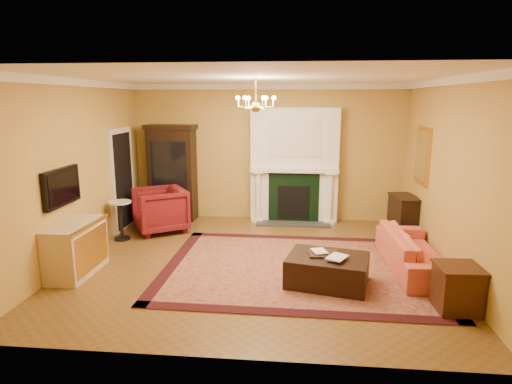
# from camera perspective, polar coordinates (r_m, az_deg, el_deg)

# --- Properties ---
(floor) EXTENTS (6.00, 5.50, 0.02)m
(floor) POSITION_cam_1_polar(r_m,az_deg,el_deg) (7.27, -0.03, -9.39)
(floor) COLOR brown
(floor) RESTS_ON ground
(ceiling) EXTENTS (6.00, 5.50, 0.02)m
(ceiling) POSITION_cam_1_polar(r_m,az_deg,el_deg) (6.76, -0.03, 15.14)
(ceiling) COLOR white
(ceiling) RESTS_ON wall_back
(wall_back) EXTENTS (6.00, 0.02, 3.00)m
(wall_back) POSITION_cam_1_polar(r_m,az_deg,el_deg) (9.58, 1.56, 5.23)
(wall_back) COLOR #B58A41
(wall_back) RESTS_ON floor
(wall_front) EXTENTS (6.00, 0.02, 3.00)m
(wall_front) POSITION_cam_1_polar(r_m,az_deg,el_deg) (4.18, -3.67, -4.00)
(wall_front) COLOR #B58A41
(wall_front) RESTS_ON floor
(wall_left) EXTENTS (0.02, 5.50, 3.00)m
(wall_left) POSITION_cam_1_polar(r_m,az_deg,el_deg) (7.74, -22.82, 2.60)
(wall_left) COLOR #B58A41
(wall_left) RESTS_ON floor
(wall_right) EXTENTS (0.02, 5.50, 3.00)m
(wall_right) POSITION_cam_1_polar(r_m,az_deg,el_deg) (7.22, 24.50, 1.82)
(wall_right) COLOR #B58A41
(wall_right) RESTS_ON floor
(fireplace) EXTENTS (1.90, 0.70, 2.50)m
(fireplace) POSITION_cam_1_polar(r_m,az_deg,el_deg) (9.41, 5.12, 3.18)
(fireplace) COLOR white
(fireplace) RESTS_ON wall_back
(crown_molding) EXTENTS (6.00, 5.50, 0.12)m
(crown_molding) POSITION_cam_1_polar(r_m,az_deg,el_deg) (7.71, 0.67, 14.26)
(crown_molding) COLOR white
(crown_molding) RESTS_ON ceiling
(doorway) EXTENTS (0.08, 1.05, 2.10)m
(doorway) POSITION_cam_1_polar(r_m,az_deg,el_deg) (9.30, -17.41, 1.63)
(doorway) COLOR silver
(doorway) RESTS_ON wall_left
(tv_panel) EXTENTS (0.09, 0.95, 0.58)m
(tv_panel) POSITION_cam_1_polar(r_m,az_deg,el_deg) (7.22, -24.49, 0.61)
(tv_panel) COLOR black
(tv_panel) RESTS_ON wall_left
(gilt_mirror) EXTENTS (0.06, 0.76, 1.05)m
(gilt_mirror) POSITION_cam_1_polar(r_m,az_deg,el_deg) (8.51, 21.32, 4.53)
(gilt_mirror) COLOR gold
(gilt_mirror) RESTS_ON wall_right
(chandelier) EXTENTS (0.63, 0.55, 0.53)m
(chandelier) POSITION_cam_1_polar(r_m,az_deg,el_deg) (6.76, -0.03, 11.73)
(chandelier) COLOR gold
(chandelier) RESTS_ON ceiling
(oriental_rug) EXTENTS (4.35, 3.29, 0.02)m
(oriental_rug) POSITION_cam_1_polar(r_m,az_deg,el_deg) (7.04, 5.64, -10.01)
(oriental_rug) COLOR #4F1112
(oriental_rug) RESTS_ON floor
(china_cabinet) EXTENTS (1.04, 0.51, 2.03)m
(china_cabinet) POSITION_cam_1_polar(r_m,az_deg,el_deg) (9.76, -11.08, 2.27)
(china_cabinet) COLOR black
(china_cabinet) RESTS_ON floor
(wingback_armchair) EXTENTS (1.28, 1.30, 0.99)m
(wingback_armchair) POSITION_cam_1_polar(r_m,az_deg,el_deg) (8.97, -12.69, -2.07)
(wingback_armchair) COLOR maroon
(wingback_armchair) RESTS_ON floor
(pedestal_table) EXTENTS (0.43, 0.43, 0.76)m
(pedestal_table) POSITION_cam_1_polar(r_m,az_deg,el_deg) (8.64, -17.56, -3.26)
(pedestal_table) COLOR black
(pedestal_table) RESTS_ON floor
(commode) EXTENTS (0.53, 1.10, 0.81)m
(commode) POSITION_cam_1_polar(r_m,az_deg,el_deg) (7.23, -22.88, -6.98)
(commode) COLOR tan
(commode) RESTS_ON floor
(coral_sofa) EXTENTS (0.67, 2.09, 0.81)m
(coral_sofa) POSITION_cam_1_polar(r_m,az_deg,el_deg) (7.29, 20.50, -6.66)
(coral_sofa) COLOR #C2413D
(coral_sofa) RESTS_ON floor
(end_table) EXTENTS (0.52, 0.52, 0.58)m
(end_table) POSITION_cam_1_polar(r_m,az_deg,el_deg) (6.15, 25.21, -11.71)
(end_table) COLOR #3B1E10
(end_table) RESTS_ON floor
(console_table) EXTENTS (0.51, 0.76, 0.79)m
(console_table) POSITION_cam_1_polar(r_m,az_deg,el_deg) (8.96, 19.08, -3.16)
(console_table) COLOR black
(console_table) RESTS_ON floor
(leather_ottoman) EXTENTS (1.29, 1.06, 0.42)m
(leather_ottoman) POSITION_cam_1_polar(r_m,az_deg,el_deg) (6.43, 9.50, -10.23)
(leather_ottoman) COLOR black
(leather_ottoman) RESTS_ON oriental_rug
(ottoman_tray) EXTENTS (0.45, 0.36, 0.03)m
(ottoman_tray) POSITION_cam_1_polar(r_m,az_deg,el_deg) (6.40, 9.02, -8.15)
(ottoman_tray) COLOR black
(ottoman_tray) RESTS_ON leather_ottoman
(book_a) EXTENTS (0.19, 0.08, 0.26)m
(book_a) POSITION_cam_1_polar(r_m,az_deg,el_deg) (6.35, 7.66, -6.92)
(book_a) COLOR gray
(book_a) RESTS_ON ottoman_tray
(book_b) EXTENTS (0.22, 0.14, 0.32)m
(book_b) POSITION_cam_1_polar(r_m,az_deg,el_deg) (6.22, 9.82, -7.09)
(book_b) COLOR gray
(book_b) RESTS_ON ottoman_tray
(topiary_left) EXTENTS (0.15, 0.15, 0.40)m
(topiary_left) POSITION_cam_1_polar(r_m,az_deg,el_deg) (9.36, 1.50, 4.75)
(topiary_left) COLOR tan
(topiary_left) RESTS_ON fireplace
(topiary_right) EXTENTS (0.15, 0.15, 0.40)m
(topiary_right) POSITION_cam_1_polar(r_m,az_deg,el_deg) (9.36, 10.06, 4.57)
(topiary_right) COLOR tan
(topiary_right) RESTS_ON fireplace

